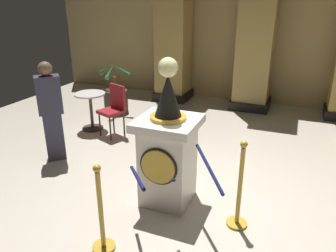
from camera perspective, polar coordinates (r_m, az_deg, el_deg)
The scene contains 12 objects.
ground_plane at distance 4.37m, azimuth 5.67°, elevation -12.33°, with size 11.02×11.02×0.00m, color beige.
back_wall at distance 8.28m, azimuth 15.93°, elevation 15.96°, with size 11.02×0.16×3.49m, color tan.
pedestal_clock at distance 3.95m, azimuth -0.03°, elevation -4.31°, with size 0.72×0.72×1.83m.
stanchion_near at distance 3.46m, azimuth -11.60°, elevation -16.07°, with size 0.24×0.24×0.98m.
stanchion_far at distance 3.77m, azimuth 12.38°, elevation -12.10°, with size 0.24×0.24×1.06m.
velvet_rope at distance 3.30m, azimuth 1.06°, elevation -8.19°, with size 1.09×1.08×0.22m.
column_left at distance 8.20m, azimuth 1.00°, elevation 16.11°, with size 0.88×0.88×3.35m.
column_centre_rear at distance 7.71m, azimuth 15.31°, elevation 15.05°, with size 0.92×0.92×3.35m.
potted_palm_left at distance 7.49m, azimuth -9.16°, elevation 4.90°, with size 0.79×0.78×1.13m.
bystander_guest at distance 5.31m, azimuth -19.92°, elevation 2.65°, with size 0.41×0.41×1.58m.
cafe_table at distance 6.51m, azimuth -13.42°, elevation 3.38°, with size 0.59×0.59×0.74m.
cafe_chair_red at distance 6.11m, azimuth -9.47°, elevation 3.51°, with size 0.52×0.52×0.96m.
Camera 1 is at (0.97, -3.51, 2.42)m, focal length 34.65 mm.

